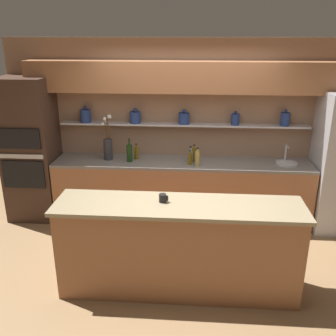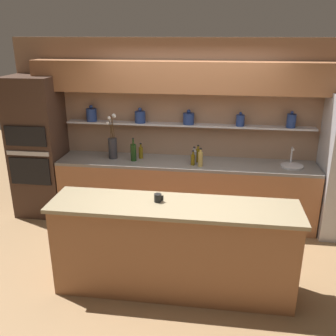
# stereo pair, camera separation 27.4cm
# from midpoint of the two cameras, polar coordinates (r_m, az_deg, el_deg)

# --- Properties ---
(ground_plane) EXTENTS (12.00, 12.00, 0.00)m
(ground_plane) POSITION_cam_midpoint_polar(r_m,az_deg,el_deg) (4.65, 3.16, -14.93)
(ground_plane) COLOR olive
(back_wall_unit) EXTENTS (5.20, 0.44, 2.60)m
(back_wall_unit) POSITION_cam_midpoint_polar(r_m,az_deg,el_deg) (5.46, 4.85, 8.16)
(back_wall_unit) COLOR #937056
(back_wall_unit) RESTS_ON ground_plane
(back_counter_unit) EXTENTS (3.67, 0.62, 0.92)m
(back_counter_unit) POSITION_cam_midpoint_polar(r_m,az_deg,el_deg) (5.51, 4.05, -3.60)
(back_counter_unit) COLOR #99603D
(back_counter_unit) RESTS_ON ground_plane
(island_counter) EXTENTS (2.56, 0.61, 1.02)m
(island_counter) POSITION_cam_midpoint_polar(r_m,az_deg,el_deg) (4.04, 2.81, -12.11)
(island_counter) COLOR #99603D
(island_counter) RESTS_ON ground_plane
(oven_tower) EXTENTS (0.71, 0.64, 2.09)m
(oven_tower) POSITION_cam_midpoint_polar(r_m,az_deg,el_deg) (5.87, -17.94, 2.98)
(oven_tower) COLOR #3D281E
(oven_tower) RESTS_ON ground_plane
(flower_vase) EXTENTS (0.15, 0.14, 0.66)m
(flower_vase) POSITION_cam_midpoint_polar(r_m,az_deg,el_deg) (5.48, -7.03, 3.46)
(flower_vase) COLOR #2D2D33
(flower_vase) RESTS_ON back_counter_unit
(sink_fixture) EXTENTS (0.31, 0.31, 0.25)m
(sink_fixture) POSITION_cam_midpoint_polar(r_m,az_deg,el_deg) (5.46, 19.74, 0.44)
(sink_fixture) COLOR #B7B7BC
(sink_fixture) RESTS_ON back_counter_unit
(bottle_oil_0) EXTENTS (0.07, 0.07, 0.25)m
(bottle_oil_0) POSITION_cam_midpoint_polar(r_m,az_deg,el_deg) (5.33, 6.03, 1.94)
(bottle_oil_0) COLOR brown
(bottle_oil_0) RESTS_ON back_counter_unit
(bottle_wine_1) EXTENTS (0.08, 0.08, 0.34)m
(bottle_wine_1) POSITION_cam_midpoint_polar(r_m,az_deg,el_deg) (5.35, -3.84, 2.40)
(bottle_wine_1) COLOR #193814
(bottle_wine_1) RESTS_ON back_counter_unit
(bottle_oil_2) EXTENTS (0.06, 0.06, 0.23)m
(bottle_oil_2) POSITION_cam_midpoint_polar(r_m,az_deg,el_deg) (5.47, -2.73, 2.39)
(bottle_oil_2) COLOR brown
(bottle_oil_2) RESTS_ON back_counter_unit
(bottle_spirit_3) EXTENTS (0.07, 0.07, 0.26)m
(bottle_spirit_3) POSITION_cam_midpoint_polar(r_m,az_deg,el_deg) (5.15, 6.48, 1.38)
(bottle_spirit_3) COLOR tan
(bottle_spirit_3) RESTS_ON back_counter_unit
(bottle_oil_4) EXTENTS (0.06, 0.06, 0.21)m
(bottle_oil_4) POSITION_cam_midpoint_polar(r_m,az_deg,el_deg) (5.20, 5.32, 1.32)
(bottle_oil_4) COLOR brown
(bottle_oil_4) RESTS_ON back_counter_unit
(bottle_spirit_5) EXTENTS (0.07, 0.07, 0.24)m
(bottle_spirit_5) POSITION_cam_midpoint_polar(r_m,az_deg,el_deg) (5.26, 5.47, 1.73)
(bottle_spirit_5) COLOR gray
(bottle_spirit_5) RESTS_ON back_counter_unit
(coffee_mug) EXTENTS (0.10, 0.08, 0.09)m
(coffee_mug) POSITION_cam_midpoint_polar(r_m,az_deg,el_deg) (3.84, 0.50, -4.60)
(coffee_mug) COLOR black
(coffee_mug) RESTS_ON island_counter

